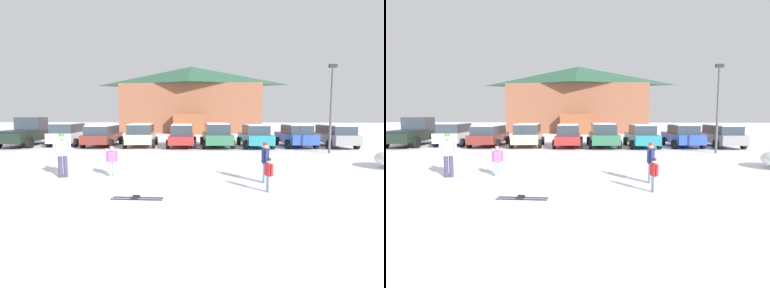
% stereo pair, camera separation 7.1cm
% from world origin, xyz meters
% --- Properties ---
extents(ground, '(160.00, 160.00, 0.00)m').
position_xyz_m(ground, '(0.00, 0.00, 0.00)').
color(ground, white).
extents(ski_lodge, '(18.27, 9.41, 8.65)m').
position_xyz_m(ski_lodge, '(-0.38, 33.34, 4.38)').
color(ski_lodge, brown).
rests_on(ski_lodge, ground).
extents(parked_white_suv, '(2.40, 4.20, 1.73)m').
position_xyz_m(parked_white_suv, '(-8.79, 15.36, 0.93)').
color(parked_white_suv, silver).
rests_on(parked_white_suv, ground).
extents(parked_maroon_van, '(2.44, 4.79, 1.59)m').
position_xyz_m(parked_maroon_van, '(-6.00, 15.05, 0.87)').
color(parked_maroon_van, maroon).
rests_on(parked_maroon_van, ground).
extents(parked_beige_suv, '(2.51, 4.32, 1.70)m').
position_xyz_m(parked_beige_suv, '(-3.05, 14.88, 0.91)').
color(parked_beige_suv, '#BAAD8D').
rests_on(parked_beige_suv, ground).
extents(parked_red_sedan, '(2.26, 4.82, 1.67)m').
position_xyz_m(parked_red_sedan, '(-0.03, 14.93, 0.84)').
color(parked_red_sedan, '#B42626').
rests_on(parked_red_sedan, ground).
extents(parked_green_coupe, '(2.50, 4.86, 1.74)m').
position_xyz_m(parked_green_coupe, '(2.50, 14.98, 0.87)').
color(parked_green_coupe, '#2D6847').
rests_on(parked_green_coupe, ground).
extents(parked_teal_hatchback, '(2.30, 4.60, 1.65)m').
position_xyz_m(parked_teal_hatchback, '(5.26, 14.87, 0.83)').
color(parked_teal_hatchback, teal).
rests_on(parked_teal_hatchback, ground).
extents(parked_blue_hatchback, '(2.47, 4.18, 1.65)m').
position_xyz_m(parked_blue_hatchback, '(8.24, 15.17, 0.83)').
color(parked_blue_hatchback, '#2847A3').
rests_on(parked_blue_hatchback, ground).
extents(parked_grey_wagon, '(2.16, 4.59, 1.61)m').
position_xyz_m(parked_grey_wagon, '(11.07, 15.34, 0.88)').
color(parked_grey_wagon, gray).
rests_on(parked_grey_wagon, ground).
extents(pickup_truck, '(2.86, 5.68, 2.15)m').
position_xyz_m(pickup_truck, '(-11.94, 15.16, 0.99)').
color(pickup_truck, black).
rests_on(pickup_truck, ground).
extents(skier_child_in_red_jacket, '(0.24, 0.37, 1.05)m').
position_xyz_m(skier_child_in_red_jacket, '(3.72, 2.20, 0.59)').
color(skier_child_in_red_jacket, '#A5BAC8').
rests_on(skier_child_in_red_jacket, ground).
extents(skier_adult_in_blue_parka, '(0.59, 0.36, 1.67)m').
position_xyz_m(skier_adult_in_blue_parka, '(-3.61, 3.99, 0.94)').
color(skier_adult_in_blue_parka, '#393A58').
rests_on(skier_adult_in_blue_parka, ground).
extents(skier_teen_in_navy_coat, '(0.20, 0.52, 1.41)m').
position_xyz_m(skier_teen_in_navy_coat, '(3.85, 3.47, 0.79)').
color(skier_teen_in_navy_coat, '#9BB1C9').
rests_on(skier_teen_in_navy_coat, ground).
extents(skier_child_in_purple_jacket, '(0.41, 0.26, 1.16)m').
position_xyz_m(skier_child_in_purple_jacket, '(-1.79, 4.22, 0.66)').
color(skier_child_in_purple_jacket, '#94B5C8').
rests_on(skier_child_in_purple_jacket, ground).
extents(pair_of_skis, '(1.46, 0.31, 0.08)m').
position_xyz_m(pair_of_skis, '(-0.14, 1.25, 0.02)').
color(pair_of_skis, '#251F2F').
rests_on(pair_of_skis, ground).
extents(lamp_post, '(0.44, 0.24, 5.36)m').
position_xyz_m(lamp_post, '(9.30, 11.72, 3.02)').
color(lamp_post, '#515459').
rests_on(lamp_post, ground).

